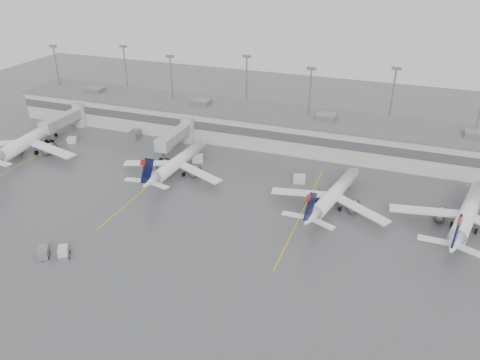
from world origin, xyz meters
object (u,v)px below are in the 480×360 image
(jet_mid_left, at_px, (177,163))
(jet_far_right, at_px, (467,215))
(jet_mid_right, at_px, (333,195))
(baggage_tug, at_px, (64,253))
(jet_far_left, at_px, (27,141))

(jet_mid_left, distance_m, jet_far_right, 61.98)
(jet_mid_right, distance_m, jet_far_right, 25.07)
(jet_mid_right, distance_m, baggage_tug, 52.24)
(jet_far_left, xyz_separation_m, baggage_tug, (37.67, -33.37, -2.68))
(jet_far_left, bearing_deg, jet_far_right, -6.35)
(jet_far_right, relative_size, baggage_tug, 9.08)
(jet_mid_left, bearing_deg, baggage_tug, -92.35)
(jet_mid_right, bearing_deg, jet_mid_left, -172.68)
(jet_far_left, distance_m, jet_far_right, 103.14)
(jet_far_left, relative_size, jet_mid_left, 1.18)
(jet_far_left, xyz_separation_m, jet_mid_right, (78.08, -0.34, -0.55))
(baggage_tug, bearing_deg, jet_far_left, 104.10)
(jet_mid_right, height_order, baggage_tug, jet_mid_right)
(jet_mid_left, distance_m, baggage_tug, 36.07)
(jet_far_right, bearing_deg, jet_far_left, -166.78)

